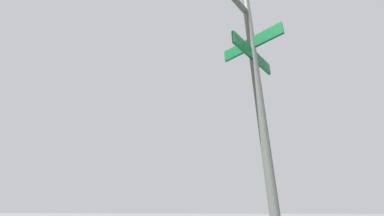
% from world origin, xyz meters
% --- Properties ---
extents(traffic_signal_near, '(2.47, 3.01, 5.15)m').
position_xyz_m(traffic_signal_near, '(-6.06, -6.01, 3.68)').
color(traffic_signal_near, '#474C47').
rests_on(traffic_signal_near, ground_plane).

